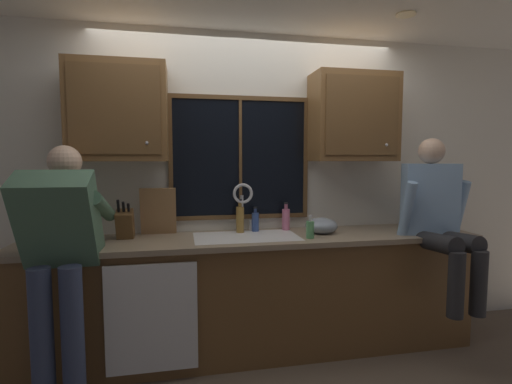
# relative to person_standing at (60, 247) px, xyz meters

# --- Properties ---
(back_wall) EXTENTS (5.83, 0.12, 2.55)m
(back_wall) POSITION_rel_person_standing_xyz_m (1.30, 0.70, 0.30)
(back_wall) COLOR silver
(back_wall) RESTS_ON floor
(ceiling_downlight_right) EXTENTS (0.14, 0.14, 0.01)m
(ceiling_downlight_right) POSITION_rel_person_standing_xyz_m (2.33, 0.04, 1.57)
(ceiling_downlight_right) COLOR #FFEAB2
(window_glass) EXTENTS (1.10, 0.02, 0.95)m
(window_glass) POSITION_rel_person_standing_xyz_m (1.23, 0.63, 0.55)
(window_glass) COLOR black
(window_frame_top) EXTENTS (1.17, 0.02, 0.04)m
(window_frame_top) POSITION_rel_person_standing_xyz_m (1.23, 0.62, 1.04)
(window_frame_top) COLOR brown
(window_frame_bottom) EXTENTS (1.17, 0.02, 0.04)m
(window_frame_bottom) POSITION_rel_person_standing_xyz_m (1.23, 0.62, 0.06)
(window_frame_bottom) COLOR brown
(window_frame_left) EXTENTS (0.03, 0.02, 0.95)m
(window_frame_left) POSITION_rel_person_standing_xyz_m (0.66, 0.62, 0.55)
(window_frame_left) COLOR brown
(window_frame_right) EXTENTS (0.04, 0.02, 0.95)m
(window_frame_right) POSITION_rel_person_standing_xyz_m (1.79, 0.62, 0.55)
(window_frame_right) COLOR brown
(window_mullion_center) EXTENTS (0.02, 0.02, 0.95)m
(window_mullion_center) POSITION_rel_person_standing_xyz_m (1.23, 0.62, 0.55)
(window_mullion_center) COLOR brown
(lower_cabinet_run) EXTENTS (3.43, 0.58, 0.88)m
(lower_cabinet_run) POSITION_rel_person_standing_xyz_m (1.30, 0.35, -0.54)
(lower_cabinet_run) COLOR brown
(lower_cabinet_run) RESTS_ON floor
(countertop) EXTENTS (3.49, 0.62, 0.04)m
(countertop) POSITION_rel_person_standing_xyz_m (1.30, 0.33, -0.08)
(countertop) COLOR gray
(countertop) RESTS_ON lower_cabinet_run
(dishwasher_front) EXTENTS (0.60, 0.02, 0.74)m
(dishwasher_front) POSITION_rel_person_standing_xyz_m (0.54, 0.03, -0.52)
(dishwasher_front) COLOR white
(upper_cabinet_left) EXTENTS (0.70, 0.36, 0.72)m
(upper_cabinet_left) POSITION_rel_person_standing_xyz_m (0.30, 0.47, 0.88)
(upper_cabinet_left) COLOR brown
(upper_cabinet_right) EXTENTS (0.70, 0.36, 0.72)m
(upper_cabinet_right) POSITION_rel_person_standing_xyz_m (2.15, 0.47, 0.88)
(upper_cabinet_right) COLOR brown
(sink) EXTENTS (0.80, 0.46, 0.21)m
(sink) POSITION_rel_person_standing_xyz_m (1.23, 0.34, -0.15)
(sink) COLOR silver
(sink) RESTS_ON lower_cabinet_run
(faucet) EXTENTS (0.18, 0.09, 0.40)m
(faucet) POSITION_rel_person_standing_xyz_m (1.23, 0.52, 0.20)
(faucet) COLOR silver
(faucet) RESTS_ON countertop
(person_standing) EXTENTS (0.53, 0.66, 1.60)m
(person_standing) POSITION_rel_person_standing_xyz_m (0.00, 0.00, 0.00)
(person_standing) COLOR #384260
(person_standing) RESTS_ON floor
(person_sitting_on_counter) EXTENTS (0.54, 0.65, 1.26)m
(person_sitting_on_counter) POSITION_rel_person_standing_xyz_m (2.68, 0.07, 0.13)
(person_sitting_on_counter) COLOR #262628
(person_sitting_on_counter) RESTS_ON countertop
(knife_block) EXTENTS (0.12, 0.18, 0.32)m
(knife_block) POSITION_rel_person_standing_xyz_m (0.32, 0.44, 0.05)
(knife_block) COLOR brown
(knife_block) RESTS_ON countertop
(cutting_board) EXTENTS (0.27, 0.10, 0.37)m
(cutting_board) POSITION_rel_person_standing_xyz_m (0.56, 0.55, 0.13)
(cutting_board) COLOR #997047
(cutting_board) RESTS_ON countertop
(mixing_bowl) EXTENTS (0.26, 0.26, 0.13)m
(mixing_bowl) POSITION_rel_person_standing_xyz_m (1.85, 0.37, 0.00)
(mixing_bowl) COLOR #8C99A8
(mixing_bowl) RESTS_ON countertop
(soap_dispenser) EXTENTS (0.06, 0.07, 0.18)m
(soap_dispenser) POSITION_rel_person_standing_xyz_m (1.69, 0.19, 0.01)
(soap_dispenser) COLOR #59A566
(soap_dispenser) RESTS_ON countertop
(bottle_green_glass) EXTENTS (0.06, 0.06, 0.23)m
(bottle_green_glass) POSITION_rel_person_standing_xyz_m (1.60, 0.55, 0.04)
(bottle_green_glass) COLOR pink
(bottle_green_glass) RESTS_ON countertop
(bottle_tall_clear) EXTENTS (0.06, 0.06, 0.20)m
(bottle_tall_clear) POSITION_rel_person_standing_xyz_m (1.34, 0.54, 0.03)
(bottle_tall_clear) COLOR #334C8C
(bottle_tall_clear) RESTS_ON countertop
(bottle_amber_small) EXTENTS (0.06, 0.06, 0.27)m
(bottle_amber_small) POSITION_rel_person_standing_xyz_m (1.20, 0.51, 0.06)
(bottle_amber_small) COLOR olive
(bottle_amber_small) RESTS_ON countertop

